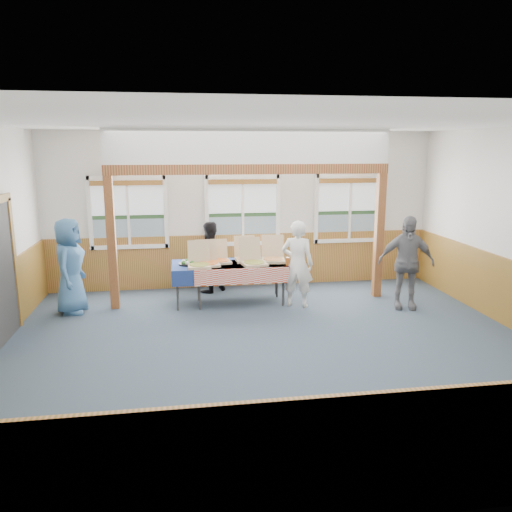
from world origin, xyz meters
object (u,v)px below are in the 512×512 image
at_px(woman_white, 297,264).
at_px(woman_black, 209,257).
at_px(man_blue, 70,266).
at_px(table_right, 240,267).
at_px(table_left, 229,266).
at_px(person_grey, 406,262).

height_order(woman_white, woman_black, woman_white).
bearing_deg(man_blue, table_right, -82.35).
bearing_deg(table_right, table_left, 160.85).
distance_m(woman_white, man_blue, 4.03).
bearing_deg(woman_white, woman_black, -14.57).
height_order(woman_black, person_grey, person_grey).
relative_size(woman_white, woman_black, 1.12).
xyz_separation_m(table_left, person_grey, (3.12, -0.82, 0.14)).
distance_m(table_left, woman_white, 1.28).
xyz_separation_m(table_left, woman_black, (-0.33, 0.76, 0.01)).
xyz_separation_m(table_right, man_blue, (-3.00, -0.07, 0.15)).
bearing_deg(woman_black, person_grey, 122.05).
height_order(table_left, man_blue, man_blue).
bearing_deg(man_blue, woman_black, -63.05).
bearing_deg(table_left, woman_black, 105.26).
bearing_deg(table_right, man_blue, -169.05).
height_order(table_left, woman_white, woman_white).
height_order(man_blue, person_grey, person_grey).
distance_m(table_left, person_grey, 3.23).
relative_size(table_left, person_grey, 1.31).
xyz_separation_m(table_left, woman_white, (1.20, -0.44, 0.09)).
bearing_deg(woman_white, table_left, 3.48).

